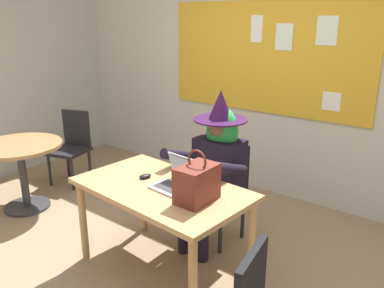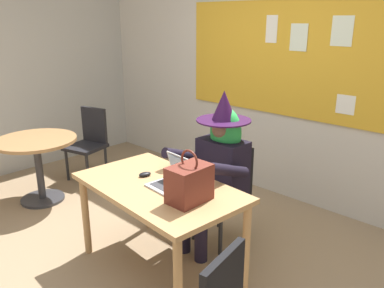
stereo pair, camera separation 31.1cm
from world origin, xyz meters
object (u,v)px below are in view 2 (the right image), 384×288
Objects in this scene: handbag at (189,183)px; chair_spare_by_window at (89,140)px; side_table_round at (37,155)px; desk_main at (159,196)px; computer_mouse at (145,174)px; laptop at (172,179)px; person_costumed at (218,162)px; chair_at_desk at (227,188)px.

chair_spare_by_window is at bearing 163.38° from handbag.
chair_spare_by_window is at bearing 105.41° from side_table_round.
side_table_round is (-1.92, -0.07, -0.11)m from desk_main.
side_table_round is at bearing -161.23° from computer_mouse.
desk_main is 0.18m from laptop.
desk_main is at bearing 174.27° from handbag.
handbag is 2.30m from side_table_round.
desk_main is at bearing 56.22° from chair_spare_by_window.
side_table_round is 0.81m from chair_spare_by_window.
desk_main is at bearing 5.04° from computer_mouse.
person_costumed is 4.44× the size of laptop.
laptop is at bearing 20.17° from computer_mouse.
chair_spare_by_window is (-2.22, 0.64, -0.30)m from laptop.
desk_main is at bearing -1.59° from chair_at_desk.
chair_at_desk is at bearing 22.55° from side_table_round.
side_table_round is at bearing -177.77° from desk_main.
laptop is (0.02, -0.56, 0.02)m from person_costumed.
side_table_round is (-2.28, -0.04, -0.34)m from handbag.
chair_at_desk is 2.20m from chair_spare_by_window.
computer_mouse is at bearing -24.11° from person_costumed.
desk_main is 2.25m from chair_spare_by_window.
laptop is at bearing 5.01° from chair_at_desk.
handbag is at bearing 57.97° from chair_spare_by_window.
computer_mouse is at bearing -169.89° from laptop.
chair_at_desk reaches higher than computer_mouse.
person_costumed is (-0.01, -0.12, 0.28)m from chair_at_desk.
side_table_round is 0.97× the size of chair_spare_by_window.
laptop is 0.35× the size of chair_spare_by_window.
person_costumed is at bearing 19.53° from side_table_round.
chair_at_desk is at bearing 75.68° from chair_spare_by_window.
person_costumed is 3.69× the size of handbag.
side_table_round is (-1.98, -0.70, -0.24)m from person_costumed.
chair_spare_by_window is at bearing 161.63° from desk_main.
chair_at_desk reaches higher than desk_main.
laptop is 0.31m from handbag.
desk_main is 4.45× the size of laptop.
handbag is 0.43× the size of chair_spare_by_window.
desk_main reaches higher than side_table_round.
side_table_round is at bearing -179.04° from handbag.
computer_mouse is (-0.29, -0.03, -0.03)m from laptop.
desk_main is at bearing -138.29° from laptop.
person_costumed reaches higher than handbag.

